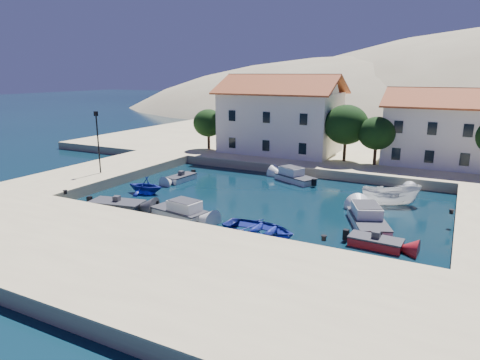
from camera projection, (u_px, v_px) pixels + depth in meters
name	position (u px, v px, depth m)	size (l,w,h in m)	color
ground	(205.00, 238.00, 29.08)	(400.00, 400.00, 0.00)	black
quay_south	(148.00, 265.00, 23.79)	(52.00, 12.00, 1.00)	tan
quay_west	(104.00, 172.00, 46.06)	(8.00, 20.00, 1.00)	tan
quay_north	(359.00, 148.00, 60.77)	(80.00, 36.00, 1.00)	tan
hills	(476.00, 187.00, 131.94)	(254.00, 176.00, 99.00)	gray
building_left	(281.00, 113.00, 54.42)	(14.70, 9.45, 9.70)	white
building_mid	(435.00, 126.00, 47.40)	(10.50, 8.40, 8.30)	white
trees	(359.00, 129.00, 47.79)	(37.30, 5.30, 6.45)	#382314
lamppost	(98.00, 136.00, 42.64)	(0.35, 0.25, 6.22)	black
bollards	(266.00, 212.00, 30.88)	(29.36, 9.56, 0.30)	black
motorboat_grey_sw	(117.00, 205.00, 35.34)	(4.75, 2.81, 1.25)	#37373C
cabin_cruiser_south	(179.00, 211.00, 33.23)	(4.78, 2.66, 1.60)	silver
rowboat_south	(259.00, 234.00, 29.69)	(3.73, 5.23, 1.08)	navy
motorboat_red_se	(376.00, 242.00, 27.49)	(3.41, 1.67, 1.25)	maroon
cabin_cruiser_east	(368.00, 220.00, 31.15)	(4.16, 5.87, 1.60)	silver
boat_east	(390.00, 205.00, 36.30)	(1.87, 4.97, 1.92)	silver
motorboat_white_ne	(403.00, 194.00, 38.42)	(1.91, 3.39, 1.25)	silver
rowboat_west	(146.00, 193.00, 39.81)	(2.96, 3.42, 1.80)	navy
motorboat_white_west	(181.00, 178.00, 44.31)	(1.80, 3.50, 1.25)	silver
cabin_cruiser_north	(295.00, 177.00, 44.02)	(4.91, 3.73, 1.60)	silver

